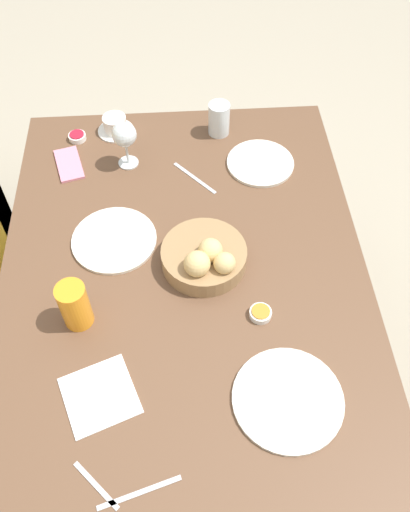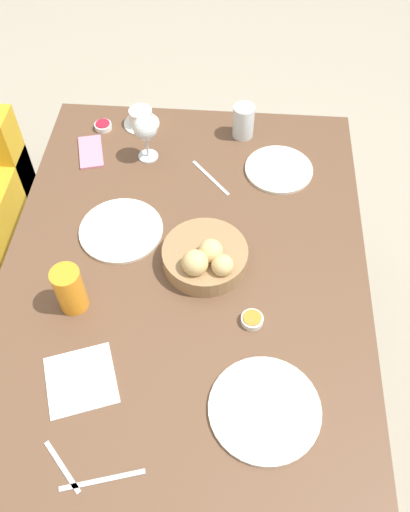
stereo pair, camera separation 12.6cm
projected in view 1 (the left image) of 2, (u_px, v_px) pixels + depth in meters
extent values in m
plane|color=#A89E89|center=(191.00, 389.00, 2.02)|extent=(10.00, 10.00, 0.00)
cube|color=brown|center=(186.00, 285.00, 1.47)|extent=(1.43, 1.00, 0.03)
cube|color=brown|center=(293.00, 191.00, 2.17)|extent=(0.06, 0.06, 0.68)
cube|color=brown|center=(67.00, 202.00, 2.14)|extent=(0.06, 0.06, 0.68)
cylinder|color=#99754C|center=(205.00, 257.00, 1.47)|extent=(0.23, 0.23, 0.05)
sphere|color=#DBB775|center=(211.00, 250.00, 1.42)|extent=(0.07, 0.07, 0.07)
sphere|color=#DBB775|center=(226.00, 263.00, 1.40)|extent=(0.06, 0.06, 0.06)
sphere|color=#DBB775|center=(198.00, 264.00, 1.40)|extent=(0.07, 0.07, 0.07)
cylinder|color=silver|center=(289.00, 399.00, 1.25)|extent=(0.26, 0.26, 0.01)
cylinder|color=silver|center=(261.00, 163.00, 1.72)|extent=(0.21, 0.21, 0.01)
cylinder|color=silver|center=(115.00, 240.00, 1.53)|extent=(0.24, 0.24, 0.01)
cylinder|color=orange|center=(76.00, 305.00, 1.33)|extent=(0.07, 0.07, 0.14)
cylinder|color=silver|center=(220.00, 119.00, 1.78)|extent=(0.07, 0.07, 0.11)
cylinder|color=silver|center=(129.00, 163.00, 1.73)|extent=(0.06, 0.06, 0.00)
cylinder|color=silver|center=(128.00, 153.00, 1.70)|extent=(0.01, 0.01, 0.07)
sphere|color=silver|center=(125.00, 134.00, 1.64)|extent=(0.08, 0.08, 0.08)
cylinder|color=white|center=(117.00, 131.00, 1.82)|extent=(0.12, 0.12, 0.01)
cylinder|color=white|center=(116.00, 124.00, 1.80)|extent=(0.08, 0.08, 0.05)
cylinder|color=white|center=(78.00, 137.00, 1.79)|extent=(0.06, 0.06, 0.02)
cylinder|color=#A3192D|center=(78.00, 134.00, 1.78)|extent=(0.05, 0.05, 0.00)
cylinder|color=white|center=(262.00, 313.00, 1.38)|extent=(0.06, 0.06, 0.02)
cylinder|color=#C67F28|center=(262.00, 311.00, 1.37)|extent=(0.05, 0.05, 0.00)
cube|color=#B7B7BC|center=(141.00, 493.00, 1.13)|extent=(0.06, 0.18, 0.00)
cube|color=#B7B7BC|center=(196.00, 178.00, 1.69)|extent=(0.15, 0.13, 0.00)
cube|color=#B7B7BC|center=(98.00, 485.00, 1.14)|extent=(0.11, 0.10, 0.00)
cube|color=white|center=(101.00, 395.00, 1.26)|extent=(0.21, 0.21, 0.00)
cube|color=pink|center=(70.00, 164.00, 1.72)|extent=(0.16, 0.11, 0.01)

